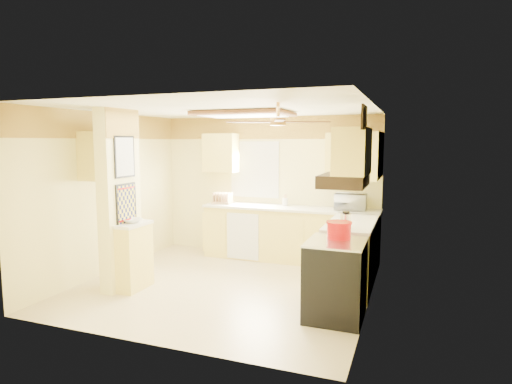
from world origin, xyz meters
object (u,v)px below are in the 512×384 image
at_px(dutch_oven, 339,230).
at_px(kettle, 346,220).
at_px(bowl, 132,221).
at_px(microwave, 351,202).
at_px(stove, 336,279).

distance_m(dutch_oven, kettle, 0.53).
bearing_deg(bowl, microwave, 39.09).
height_order(stove, kettle, kettle).
bearing_deg(stove, microwave, 93.74).
bearing_deg(stove, bowl, 179.95).
bearing_deg(dutch_oven, stove, -90.97).
relative_size(bowl, kettle, 1.13).
relative_size(stove, microwave, 1.85).
relative_size(stove, dutch_oven, 3.01).
height_order(stove, bowl, bowl).
bearing_deg(microwave, dutch_oven, 93.86).
xyz_separation_m(microwave, kettle, (0.15, -1.51, -0.04)).
distance_m(stove, bowl, 2.87).
xyz_separation_m(stove, microwave, (-0.14, 2.18, 0.62)).
bearing_deg(microwave, bowl, 38.87).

